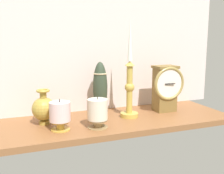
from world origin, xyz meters
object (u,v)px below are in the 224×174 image
object	(u,v)px
candlestick_tall_left	(130,85)
tall_ceramic_vase	(100,88)
mantel_clock	(166,87)
brass_vase_bulbous	(44,108)
pillar_candle_front	(98,112)
pillar_candle_near_clock	(60,114)

from	to	relation	value
candlestick_tall_left	tall_ceramic_vase	size ratio (longest dim) A/B	1.80
mantel_clock	brass_vase_bulbous	bearing A→B (deg)	179.51
mantel_clock	pillar_candle_front	world-z (taller)	mantel_clock
pillar_candle_front	mantel_clock	bearing A→B (deg)	17.33
brass_vase_bulbous	mantel_clock	bearing A→B (deg)	-0.49
mantel_clock	pillar_candle_near_clock	world-z (taller)	mantel_clock
mantel_clock	candlestick_tall_left	xyz separation A→B (cm)	(-19.71, -2.42, 2.73)
pillar_candle_near_clock	tall_ceramic_vase	size ratio (longest dim) A/B	0.51
mantel_clock	tall_ceramic_vase	world-z (taller)	tall_ceramic_vase
candlestick_tall_left	tall_ceramic_vase	distance (cm)	14.02
candlestick_tall_left	pillar_candle_near_clock	size ratio (longest dim) A/B	3.55
brass_vase_bulbous	pillar_candle_near_clock	world-z (taller)	brass_vase_bulbous
mantel_clock	tall_ceramic_vase	distance (cm)	30.78
brass_vase_bulbous	pillar_candle_front	world-z (taller)	brass_vase_bulbous
mantel_clock	pillar_candle_front	xyz separation A→B (cm)	(-37.36, -11.66, -5.29)
candlestick_tall_left	tall_ceramic_vase	world-z (taller)	candlestick_tall_left
pillar_candle_front	brass_vase_bulbous	bearing A→B (deg)	147.07
tall_ceramic_vase	candlestick_tall_left	bearing A→B (deg)	-41.91
brass_vase_bulbous	tall_ceramic_vase	distance (cm)	27.44
candlestick_tall_left	pillar_candle_near_clock	distance (cm)	33.37
brass_vase_bulbous	tall_ceramic_vase	xyz separation A→B (cm)	(26.11, 6.35, 5.56)
mantel_clock	pillar_candle_near_clock	distance (cm)	52.47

